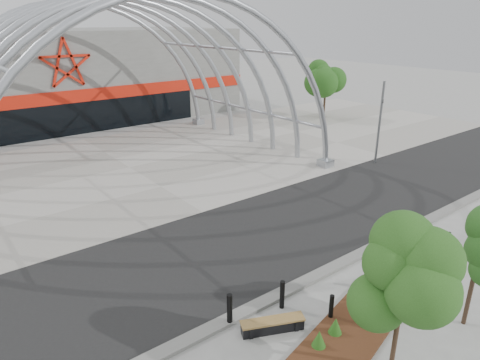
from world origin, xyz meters
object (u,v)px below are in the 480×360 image
bench_1 (396,296)px  bollard_2 (331,308)px  street_tree_0 (405,279)px  bench_0 (273,325)px  signal_pole (380,121)px

bench_1 → bollard_2: bollard_2 is taller
street_tree_0 → bench_0: size_ratio=2.06×
signal_pole → street_tree_0: (-14.77, -11.12, 0.14)m
street_tree_0 → bench_1: bearing=31.1°
bollard_2 → bench_0: bearing=158.0°
bench_0 → bollard_2: bearing=-22.0°
bench_0 → bollard_2: (1.79, -0.72, 0.25)m
signal_pole → bench_1: size_ratio=2.41×
signal_pole → bench_0: 18.27m
bench_1 → bollard_2: bearing=163.3°
street_tree_0 → bench_0: 4.38m
signal_pole → bench_1: (-12.01, -9.45, -2.54)m
signal_pole → street_tree_0: signal_pole is taller
street_tree_0 → bollard_2: (0.34, 2.39, -2.46)m
signal_pole → bollard_2: signal_pole is taller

